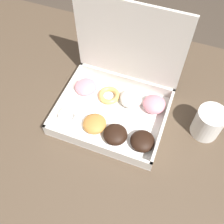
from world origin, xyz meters
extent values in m
plane|color=#42382D|center=(0.00, 0.00, 0.00)|extent=(8.00, 8.00, 0.00)
cube|color=#4C3D2D|center=(0.00, 0.00, 0.74)|extent=(1.30, 0.95, 0.03)
cylinder|color=#4C3D2D|center=(-0.60, 0.43, 0.36)|extent=(0.06, 0.06, 0.73)
cube|color=white|center=(0.03, 0.07, 0.76)|extent=(0.31, 0.26, 0.01)
cube|color=beige|center=(0.03, -0.05, 0.78)|extent=(0.31, 0.01, 0.04)
cube|color=beige|center=(0.03, 0.19, 0.78)|extent=(0.31, 0.01, 0.04)
cube|color=beige|center=(-0.12, 0.07, 0.78)|extent=(0.01, 0.26, 0.04)
cube|color=beige|center=(0.18, 0.07, 0.78)|extent=(0.01, 0.26, 0.04)
cube|color=beige|center=(0.03, 0.20, 0.93)|extent=(0.31, 0.01, 0.25)
torus|color=white|center=(-0.08, 0.01, 0.77)|extent=(0.07, 0.07, 0.02)
ellipsoid|color=#B77A38|center=(0.00, 0.01, 0.78)|extent=(0.07, 0.07, 0.03)
ellipsoid|color=black|center=(0.07, 0.00, 0.78)|extent=(0.07, 0.07, 0.04)
ellipsoid|color=black|center=(0.14, 0.01, 0.78)|extent=(0.07, 0.07, 0.03)
ellipsoid|color=pink|center=(-0.08, 0.13, 0.78)|extent=(0.07, 0.07, 0.03)
torus|color=tan|center=(0.00, 0.13, 0.77)|extent=(0.07, 0.07, 0.02)
ellipsoid|color=white|center=(0.07, 0.13, 0.78)|extent=(0.07, 0.07, 0.04)
ellipsoid|color=pink|center=(0.14, 0.14, 0.78)|extent=(0.07, 0.07, 0.04)
cylinder|color=white|center=(0.30, 0.11, 0.80)|extent=(0.08, 0.08, 0.09)
cylinder|color=black|center=(0.30, 0.11, 0.85)|extent=(0.06, 0.06, 0.01)
camera|label=1|loc=(0.18, -0.33, 1.41)|focal=42.00mm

